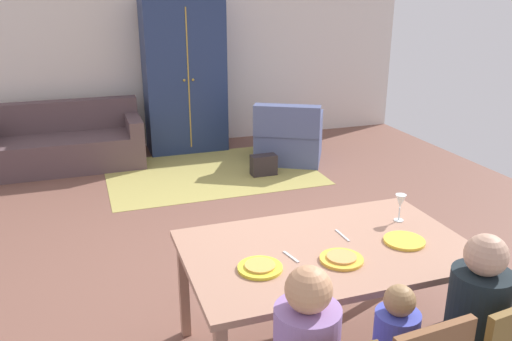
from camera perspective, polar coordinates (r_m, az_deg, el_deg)
The scene contains 17 objects.
ground_plane at distance 5.10m, azimuth -2.91°, elevation -6.65°, with size 7.42×6.33×0.02m, color brown.
back_wall at distance 7.78m, azimuth -9.87°, elevation 12.62°, with size 7.42×0.10×2.70m, color silver.
dining_table at distance 3.22m, azimuth 7.75°, elevation -9.32°, with size 1.71×1.05×0.76m.
plate_near_man at distance 2.92m, azimuth 0.44°, elevation -10.60°, with size 0.25×0.25×0.02m, color yellow.
pizza_near_man at distance 2.91m, azimuth 0.44°, elevation -10.34°, with size 0.17×0.17×0.01m, color gold.
plate_near_child at distance 3.04m, azimuth 9.34°, elevation -9.56°, with size 0.25×0.25×0.02m, color yellow.
pizza_near_child at distance 3.03m, azimuth 9.35°, elevation -9.31°, with size 0.17×0.17×0.01m, color #DE9B53.
plate_near_woman at distance 3.33m, azimuth 15.92°, elevation -7.41°, with size 0.25×0.25×0.02m, color yellow.
wine_glass at distance 3.56m, azimuth 15.51°, elevation -3.36°, with size 0.07×0.07×0.19m.
fork at distance 3.04m, azimuth 3.85°, elevation -9.40°, with size 0.02×0.15×0.01m, color silver.
knife at distance 3.33m, azimuth 9.43°, elevation -7.01°, with size 0.01×0.17×0.01m, color silver.
person_woman at distance 3.05m, azimuth 22.08°, elevation -16.42°, with size 0.31×0.41×1.11m.
area_rug at distance 6.67m, azimuth -4.87°, elevation -0.18°, with size 2.60×1.80×0.01m, color #A69A4E.
couch at distance 7.23m, azimuth -20.25°, elevation 2.70°, with size 1.97×0.86×0.82m.
armchair at distance 7.05m, azimuth 3.62°, elevation 3.62°, with size 1.16×1.16×0.82m.
armoire at distance 7.47m, azimuth -7.85°, elevation 10.13°, with size 1.10×0.59×2.10m.
handbag at distance 6.52m, azimuth 0.84°, elevation 0.60°, with size 0.32×0.16×0.26m, color #2C2527.
Camera 1 is at (-1.25, -3.85, 2.23)m, focal length 36.56 mm.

